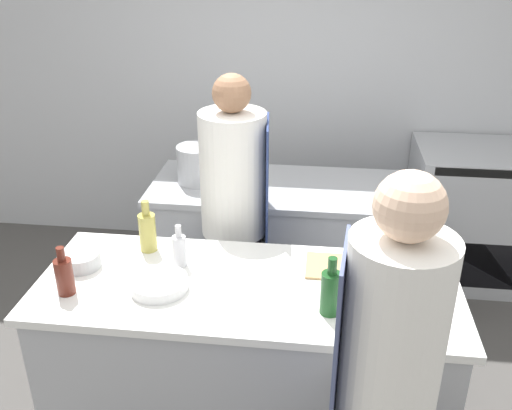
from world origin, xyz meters
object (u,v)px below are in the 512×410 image
Objects in this scene: bottle_wine at (64,275)px; bottle_sauce at (147,231)px; chef_at_prep_near at (382,410)px; oven_range at (468,215)px; bowl_mixing_large at (81,260)px; stockpot at (197,164)px; bottle_vinegar at (435,276)px; bowl_prep_small at (159,284)px; bottle_water at (378,268)px; bottle_cooking_oil at (179,250)px; cup at (372,310)px; chef_at_stove at (235,221)px; bottle_olive_oil at (331,291)px.

bottle_wine is 0.85× the size of bottle_sauce.
chef_at_prep_near is 6.46× the size of bottle_sauce.
bottle_wine reaches higher than oven_range.
bottle_sauce is (-1.13, 0.99, 0.11)m from chef_at_prep_near.
bowl_mixing_large is 0.73× the size of stockpot.
oven_range is 4.40× the size of bottle_vinegar.
bowl_prep_small is (0.15, -0.35, -0.09)m from bottle_sauce.
bottle_water is 0.92× the size of bowl_prep_small.
bottle_cooking_oil is 1.06m from stockpot.
bowl_mixing_large is at bearing -107.27° from stockpot.
cup is 0.38× the size of stockpot.
chef_at_stove is 6.40× the size of bowl_prep_small.
bottle_olive_oil is 1.62m from stockpot.
chef_at_prep_near is 1.64m from chef_at_stove.
bottle_vinegar is 1.70m from bowl_mixing_large.
bottle_sauce is 0.92m from stockpot.
bottle_sauce reaches higher than bottle_vinegar.
stockpot is (-1.10, 1.12, 0.02)m from bottle_water.
bowl_prep_small is at bearing -135.45° from oven_range.
chef_at_prep_near is at bearing 21.97° from chef_at_stove.
bottle_water is at bearing -45.53° from stockpot.
chef_at_prep_near is 1.50m from bottle_wine.
bottle_olive_oil is at bearing 23.81° from chef_at_prep_near.
cup is at bearing -114.31° from oven_range.
stockpot is at bearing -150.00° from chef_at_stove.
bottle_water reaches higher than bottle_vinegar.
bowl_mixing_large is (-0.02, 0.23, -0.06)m from bottle_wine.
bottle_sauce is (-0.94, 0.44, 0.00)m from bottle_olive_oil.
bottle_sauce reaches higher than cup.
chef_at_stove is (-1.61, -1.00, 0.36)m from oven_range.
bottle_olive_oil is at bearing -133.43° from bottle_water.
chef_at_stove is at bearing -54.80° from stockpot.
bottle_sauce is 2.82× the size of cup.
chef_at_stove is 1.07m from bottle_olive_oil.
oven_range is 0.59× the size of chef_at_stove.
oven_range is 4.60× the size of bottle_cooking_oil.
bottle_olive_oil is 1.25m from bowl_mixing_large.
cup is at bearing 33.54° from chef_at_stove.
oven_range is 3.66× the size of bottle_sauce.
bottle_olive_oil is at bearing -6.29° from bowl_prep_small.
bottle_olive_oil is (0.56, -0.90, 0.15)m from chef_at_stove.
chef_at_prep_near reaches higher than bottle_wine.
bottle_vinegar is at bearing -15.20° from chef_at_prep_near.
bowl_prep_small is 1.04× the size of stockpot.
bottle_sauce reaches higher than bottle_cooking_oil.
bottle_water is 1.45m from bowl_mixing_large.
bowl_mixing_large is at bearing -171.52° from bottle_cooking_oil.
bottle_sauce reaches higher than bowl_mixing_large.
bottle_water is (0.96, -0.07, 0.01)m from bottle_cooking_oil.
bowl_mixing_large is (-1.70, 0.03, -0.06)m from bottle_vinegar.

